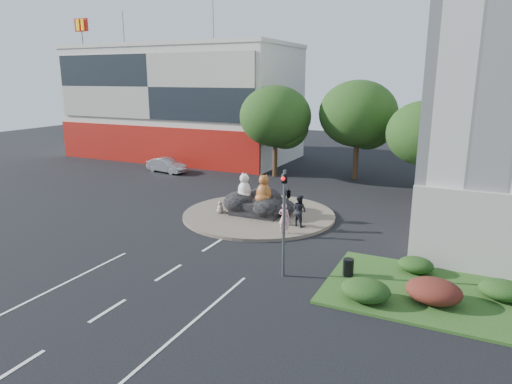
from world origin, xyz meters
TOP-DOWN VIEW (x-y plane):
  - ground at (0.00, 0.00)m, footprint 120.00×120.00m
  - roundabout_island at (0.00, 10.00)m, footprint 10.00×10.00m
  - rock_plinth at (0.00, 10.00)m, footprint 3.20×2.60m
  - shophouse_block at (-18.00, 27.91)m, footprint 25.20×12.30m
  - grass_verge at (12.00, 3.00)m, footprint 10.00×6.00m
  - tree_left at (-3.93, 22.06)m, footprint 6.46×6.46m
  - tree_mid at (3.07, 24.06)m, footprint 6.84×6.84m
  - tree_right at (9.07, 20.06)m, footprint 5.70×5.70m
  - hedge_near_green at (9.00, 1.00)m, footprint 2.00×1.60m
  - hedge_red at (11.50, 2.00)m, footprint 2.20×1.76m
  - hedge_mid_green at (14.00, 3.50)m, footprint 1.80×1.44m
  - hedge_back_green at (10.50, 4.80)m, footprint 1.60×1.28m
  - traffic_light at (5.10, 2.00)m, footprint 0.44×1.24m
  - street_lamp at (12.82, 8.00)m, footprint 2.34×0.22m
  - cat_white at (-0.94, 9.77)m, footprint 1.40×1.33m
  - cat_tabby at (0.54, 9.58)m, footprint 1.19×1.05m
  - kitten_calico at (-2.36, 8.98)m, footprint 0.63×0.59m
  - kitten_white at (2.43, 8.53)m, footprint 0.61×0.56m
  - pedestrian_pink at (2.99, 7.06)m, footprint 0.70×0.51m
  - pedestrian_dark at (3.32, 8.65)m, footprint 1.15×1.03m
  - parked_car at (-14.14, 19.18)m, footprint 4.40×2.13m
  - litter_bin at (7.75, 3.11)m, footprint 0.53×0.53m

SIDE VIEW (x-z plane):
  - ground at x=0.00m, z-range 0.00..0.00m
  - grass_verge at x=12.00m, z-range 0.00..0.12m
  - roundabout_island at x=0.00m, z-range 0.00..0.20m
  - hedge_back_green at x=10.50m, z-range 0.12..0.84m
  - litter_bin at x=7.75m, z-range 0.12..0.91m
  - hedge_mid_green at x=14.00m, z-range 0.12..0.93m
  - hedge_near_green at x=9.00m, z-range 0.12..1.02m
  - hedge_red at x=11.50m, z-range 0.12..1.11m
  - kitten_calico at x=-2.36m, z-range 0.20..1.03m
  - kitten_white at x=2.43m, z-range 0.20..1.05m
  - rock_plinth at x=0.00m, z-range 0.20..1.10m
  - parked_car at x=-14.14m, z-range 0.00..1.39m
  - pedestrian_pink at x=2.99m, z-range 0.20..1.98m
  - pedestrian_dark at x=3.32m, z-range 0.20..2.14m
  - cat_white at x=-0.94m, z-range 1.10..2.91m
  - cat_tabby at x=0.54m, z-range 1.10..3.00m
  - traffic_light at x=5.10m, z-range 1.12..6.12m
  - street_lamp at x=12.82m, z-range 0.52..8.58m
  - tree_right at x=9.07m, z-range 0.98..8.28m
  - tree_left at x=-3.93m, z-range 1.11..9.38m
  - tree_mid at x=3.07m, z-range 1.18..9.94m
  - shophouse_block at x=-18.00m, z-range -2.52..14.88m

